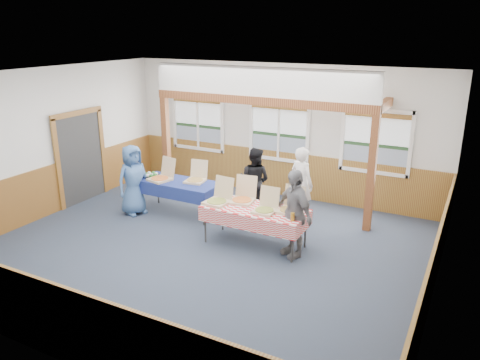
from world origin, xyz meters
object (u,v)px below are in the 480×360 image
(woman_black, at_px, (255,180))
(man_blue, at_px, (133,180))
(person_grey, at_px, (294,213))
(table_right, at_px, (255,211))
(table_left, at_px, (179,184))
(woman_white, at_px, (301,184))

(woman_black, bearing_deg, man_blue, 31.48)
(person_grey, bearing_deg, man_blue, -149.39)
(table_right, bearing_deg, person_grey, -16.82)
(table_left, xyz_separation_m, woman_black, (1.43, 0.87, 0.05))
(table_left, distance_m, woman_black, 1.68)
(table_right, xyz_separation_m, man_blue, (-3.08, 0.21, 0.08))
(table_left, height_order, person_grey, person_grey)
(table_left, bearing_deg, man_blue, -133.42)
(table_right, height_order, woman_white, woman_white)
(table_left, xyz_separation_m, woman_white, (2.51, 0.96, 0.11))
(woman_white, xyz_separation_m, man_blue, (-3.40, -1.41, -0.02))
(woman_white, distance_m, man_blue, 3.68)
(woman_black, bearing_deg, table_left, 33.06)
(man_blue, bearing_deg, table_left, -44.57)
(woman_white, distance_m, person_grey, 1.73)
(table_left, height_order, man_blue, man_blue)
(woman_white, bearing_deg, table_right, 101.32)
(table_left, relative_size, man_blue, 1.26)
(table_left, bearing_deg, woman_black, 50.81)
(woman_white, relative_size, woman_black, 1.08)
(woman_black, bearing_deg, table_right, 117.92)
(table_right, relative_size, woman_black, 1.42)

